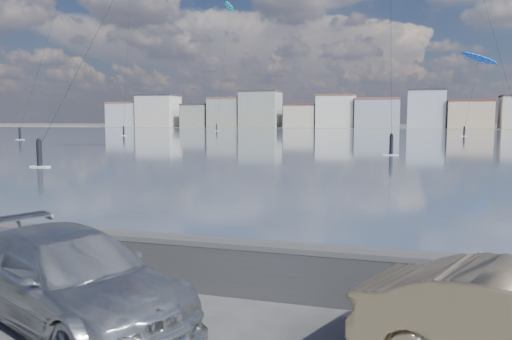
% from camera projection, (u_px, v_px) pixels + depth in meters
% --- Properties ---
extents(bay_water, '(500.00, 177.00, 0.00)m').
position_uv_depth(bay_water, '(383.00, 137.00, 94.18)').
color(bay_water, '#404F67').
rests_on(bay_water, ground).
extents(far_shore_strip, '(500.00, 60.00, 0.00)m').
position_uv_depth(far_shore_strip, '(395.00, 128.00, 197.61)').
color(far_shore_strip, '#4C473D').
rests_on(far_shore_strip, ground).
extents(seawall, '(400.00, 0.36, 1.08)m').
position_uv_depth(seawall, '(186.00, 260.00, 9.47)').
color(seawall, '#28282B').
rests_on(seawall, ground).
extents(far_buildings, '(240.79, 13.26, 14.60)m').
position_uv_depth(far_buildings, '(398.00, 112.00, 183.29)').
color(far_buildings, '#B2B7C6').
rests_on(far_buildings, ground).
extents(car_silver, '(5.41, 3.91, 1.45)m').
position_uv_depth(car_silver, '(70.00, 277.00, 7.95)').
color(car_silver, '#B3B7BC').
rests_on(car_silver, ground).
extents(kitesurfer_7, '(4.24, 16.59, 37.83)m').
position_uv_depth(kitesurfer_7, '(229.00, 8.00, 147.06)').
color(kitesurfer_7, '#19BFBF').
rests_on(kitesurfer_7, ground).
extents(kitesurfer_9, '(8.38, 14.77, 18.11)m').
position_uv_depth(kitesurfer_9, '(479.00, 60.00, 105.13)').
color(kitesurfer_9, blue).
rests_on(kitesurfer_9, ground).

